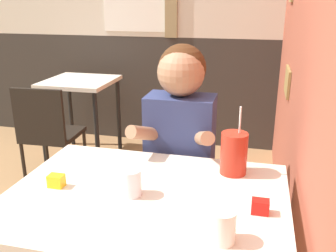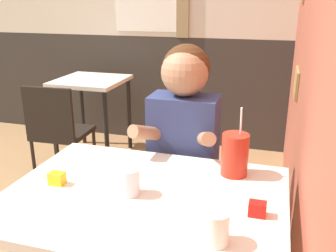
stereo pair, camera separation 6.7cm
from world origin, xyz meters
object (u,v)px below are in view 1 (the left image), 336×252
object	(u,v)px
chair_near_window	(48,130)
person_seated	(180,156)
main_table	(146,210)
cocktail_pitcher	(234,153)
background_table	(80,92)

from	to	relation	value
chair_near_window	person_seated	world-z (taller)	person_seated
main_table	cocktail_pitcher	xyz separation A→B (m)	(0.31, 0.27, 0.16)
main_table	background_table	size ratio (longest dim) A/B	1.40
background_table	person_seated	bearing A→B (deg)	-47.51
main_table	background_table	xyz separation A→B (m)	(-1.21, 1.88, -0.05)
main_table	person_seated	distance (m)	0.54
main_table	person_seated	xyz separation A→B (m)	(0.02, 0.54, 0.00)
background_table	cocktail_pitcher	distance (m)	2.23
person_seated	cocktail_pitcher	size ratio (longest dim) A/B	4.22
main_table	chair_near_window	size ratio (longest dim) A/B	1.26
background_table	cocktail_pitcher	xyz separation A→B (m)	(1.52, -1.62, 0.21)
cocktail_pitcher	main_table	bearing A→B (deg)	-139.17
chair_near_window	cocktail_pitcher	xyz separation A→B (m)	(1.49, -0.97, 0.36)
person_seated	cocktail_pitcher	world-z (taller)	person_seated
main_table	person_seated	size ratio (longest dim) A/B	0.84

